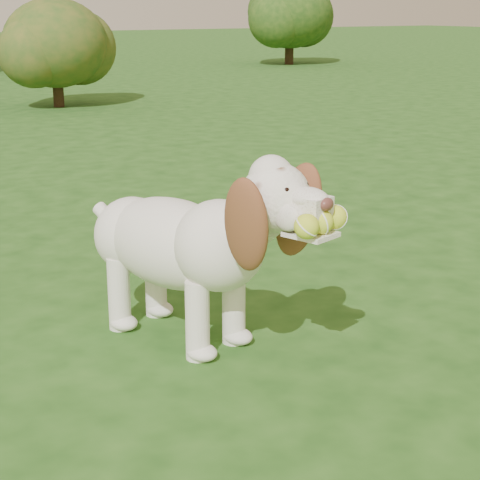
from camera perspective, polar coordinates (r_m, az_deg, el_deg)
ground at (r=3.49m, az=-6.49°, el=-5.32°), size 80.00×80.00×0.00m
dog at (r=3.06m, az=-3.45°, el=0.06°), size 0.65×1.20×0.79m
shrub_c at (r=10.93m, az=-13.00°, el=13.48°), size 1.35×1.35×1.39m
shrub_h at (r=18.78m, az=3.57°, el=15.89°), size 1.90×1.90×1.97m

